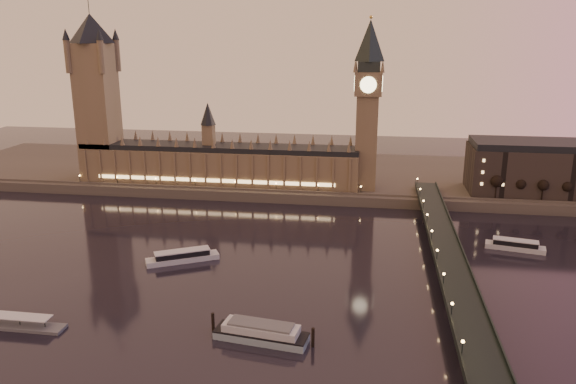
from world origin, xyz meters
name	(u,v)px	position (x,y,z in m)	size (l,w,h in m)	color
ground	(234,269)	(0.00, 0.00, 0.00)	(700.00, 700.00, 0.00)	black
far_embankment	(332,175)	(30.00, 165.00, 3.00)	(560.00, 130.00, 6.00)	#423D35
palace_of_westminster	(218,159)	(-40.12, 120.99, 21.71)	(180.00, 26.62, 52.00)	brown
victoria_tower	(96,88)	(-120.00, 121.00, 65.79)	(31.68, 31.68, 118.00)	brown
big_ben	(368,96)	(53.99, 120.99, 63.95)	(17.68, 17.68, 104.00)	brown
westminster_bridge	(450,270)	(91.61, 0.00, 5.52)	(13.20, 260.00, 15.30)	black
bare_tree_0	(495,184)	(129.82, 109.00, 15.26)	(6.10, 6.10, 12.40)	black
bare_tree_1	(519,185)	(142.75, 109.00, 15.26)	(6.10, 6.10, 12.40)	black
bare_tree_2	(542,186)	(155.67, 109.00, 15.26)	(6.10, 6.10, 12.40)	black
bare_tree_3	(566,186)	(168.59, 109.00, 15.26)	(6.10, 6.10, 12.40)	black
cruise_boat_a	(182,256)	(-25.25, 4.64, 2.29)	(31.97, 21.74, 5.21)	silver
cruise_boat_b	(515,245)	(127.30, 42.54, 2.20)	(27.84, 12.27, 4.99)	silver
moored_barge	(261,332)	(23.48, -56.98, 2.84)	(36.39, 13.17, 6.73)	#839CA7
pontoon_pier	(10,324)	(-65.85, -61.59, 1.15)	(39.92, 6.65, 10.64)	#595B5E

